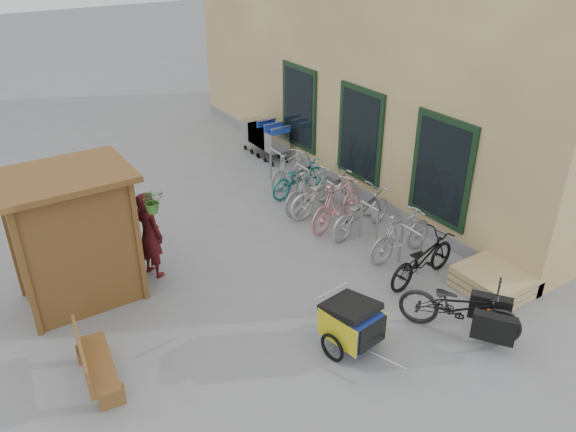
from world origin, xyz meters
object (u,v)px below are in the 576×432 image
bench (92,362)px  bike_0 (422,259)px  cargo_bike (462,308)px  bike_5 (311,189)px  shopping_carts (265,135)px  bike_7 (290,169)px  pallet_stack (492,282)px  kiosk (66,222)px  bike_1 (401,235)px  child_trailer (352,322)px  bike_6 (298,177)px  bike_3 (337,204)px  bike_2 (361,212)px  bike_4 (324,192)px

bench → bike_0: size_ratio=0.80×
cargo_bike → bike_5: 4.96m
shopping_carts → bike_7: shopping_carts is taller
pallet_stack → bike_0: 1.29m
bike_0 → kiosk: bearing=54.9°
bench → cargo_bike: (5.30, -2.07, 0.07)m
shopping_carts → bike_1: shopping_carts is taller
bench → child_trailer: child_trailer is taller
shopping_carts → bike_6: bearing=-103.5°
bike_5 → bike_3: bearing=169.2°
bike_2 → bike_3: size_ratio=1.01×
bike_0 → bike_2: size_ratio=0.95×
bike_0 → bike_6: 4.35m
bike_2 → bike_3: bike_3 is taller
bench → bike_1: bearing=8.6°
kiosk → bike_2: size_ratio=1.36×
bike_0 → cargo_bike: bearing=150.6°
pallet_stack → bike_6: size_ratio=0.72×
bike_2 → bike_3: (-0.27, 0.48, 0.06)m
bike_2 → bike_7: 2.83m
bike_1 → bike_4: bike_1 is taller
kiosk → bike_1: 6.17m
bike_0 → bike_4: (0.12, 3.21, 0.04)m
pallet_stack → bike_3: 3.62m
kiosk → child_trailer: size_ratio=1.62×
bike_5 → kiosk: bearing=83.9°
shopping_carts → bike_6: shopping_carts is taller
cargo_bike → bike_0: size_ratio=1.14×
bike_3 → bike_7: bearing=-23.7°
kiosk → bike_2: kiosk is taller
bench → bike_7: (6.16, 4.24, 0.01)m
kiosk → bike_1: size_ratio=1.47×
pallet_stack → bike_5: size_ratio=0.70×
pallet_stack → bike_6: 5.38m
bike_6 → bike_7: (0.10, 0.52, 0.01)m
pallet_stack → bike_5: bearing=100.8°
bench → bike_0: bike_0 is taller
bike_0 → bike_5: bearing=-6.4°
bike_4 → bike_0: bearing=174.8°
bike_1 → bench: bearing=87.8°
bike_2 → bike_6: bike_2 is taller
kiosk → bike_0: kiosk is taller
bench → bike_6: (6.06, 3.72, 0.00)m
bike_1 → bike_3: (-0.27, 1.71, 0.03)m
child_trailer → bike_3: 3.97m
child_trailer → bike_0: bearing=10.2°
shopping_carts → bike_0: bearing=-96.5°
pallet_stack → child_trailer: bearing=175.6°
shopping_carts → bike_3: 4.46m
bike_6 → bike_2: bearing=171.7°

